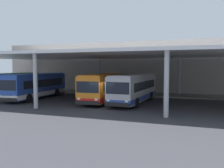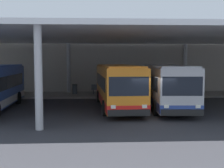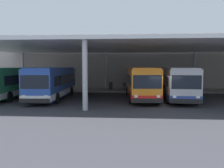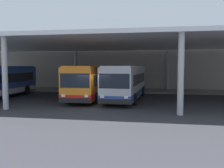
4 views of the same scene
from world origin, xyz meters
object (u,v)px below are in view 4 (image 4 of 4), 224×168
at_px(trash_bin, 77,85).
at_px(bus_second_bay, 1,81).
at_px(bus_middle_bay, 89,82).
at_px(bench_waiting, 96,86).
at_px(bus_far_bay, 126,82).

bearing_deg(trash_bin, bus_second_bay, -122.63).
xyz_separation_m(bus_middle_bay, bench_waiting, (-1.17, 7.54, -0.99)).
distance_m(bus_second_bay, bus_far_bay, 12.56).
relative_size(bus_far_bay, trash_bin, 10.87).
bearing_deg(bus_second_bay, bus_far_bay, 3.12).
bearing_deg(bus_second_bay, trash_bin, 57.37).
height_order(bus_far_bay, bench_waiting, bus_far_bay).
bearing_deg(bus_middle_bay, trash_bin, 116.56).
xyz_separation_m(bus_second_bay, trash_bin, (5.23, 8.17, -0.98)).
height_order(bus_far_bay, trash_bin, bus_far_bay).
bearing_deg(trash_bin, bench_waiting, 3.42).
distance_m(bus_far_bay, bench_waiting, 9.06).
height_order(bus_middle_bay, trash_bin, bus_middle_bay).
xyz_separation_m(bench_waiting, trash_bin, (-2.53, -0.15, 0.01)).
xyz_separation_m(bus_far_bay, bench_waiting, (-4.78, 7.63, -0.99)).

